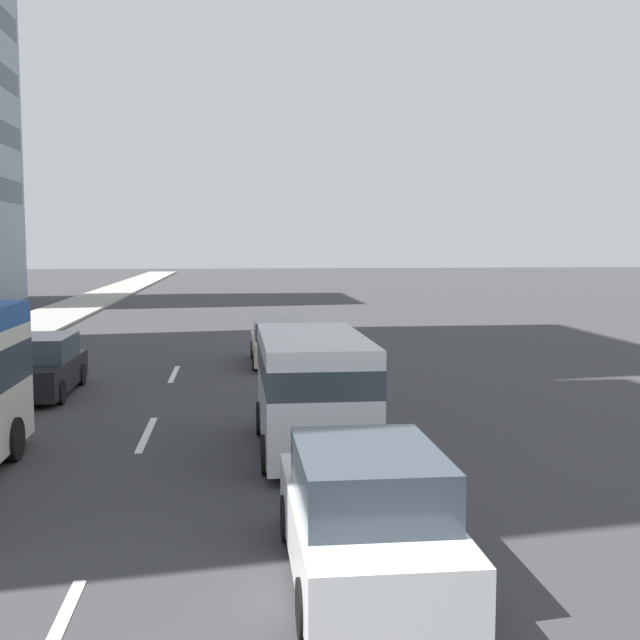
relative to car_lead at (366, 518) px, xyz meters
The scene contains 7 objects.
ground_plane 26.10m from the car_lead, ahead, with size 198.00×198.00×0.00m, color #38383A.
lane_stripe_mid 8.67m from the car_lead, 24.01° to the left, with size 3.20×0.16×0.01m, color silver.
lane_stripe_far 16.26m from the car_lead, 12.49° to the left, with size 3.20×0.16×0.01m, color silver.
car_lead is the anchor object (origin of this frame).
car_second 14.62m from the car_lead, 28.24° to the left, with size 4.50×1.82×1.62m.
van_fourth 6.16m from the car_lead, ahead, with size 4.91×2.17×2.36m.
car_fifth 17.64m from the car_lead, ahead, with size 4.29×1.84×1.56m.
Camera 1 is at (-3.53, -1.93, 4.16)m, focal length 43.71 mm.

